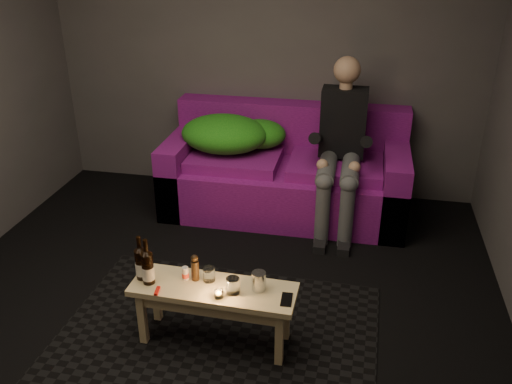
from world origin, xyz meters
TOP-DOWN VIEW (x-y plane):
  - floor at (0.00, 0.00)m, footprint 4.50×4.50m
  - room at (0.00, 0.47)m, footprint 4.50×4.50m
  - rug at (0.12, -0.03)m, footprint 2.04×1.51m
  - sofa at (0.28, 1.82)m, footprint 2.13×0.96m
  - green_blanket at (-0.23, 1.81)m, footprint 0.94×0.64m
  - person at (0.76, 1.65)m, footprint 0.38×0.88m
  - coffee_table at (0.12, -0.08)m, footprint 1.01×0.34m
  - beer_bottle_a at (-0.33, -0.07)m, footprint 0.07×0.07m
  - beer_bottle_b at (-0.27, -0.11)m, footprint 0.08×0.08m
  - salt_shaker at (-0.07, -0.04)m, footprint 0.05×0.05m
  - pepper_mill at (-0.01, -0.03)m, footprint 0.06×0.06m
  - tumbler_back at (0.08, -0.02)m, footprint 0.09×0.09m
  - tealight at (0.18, -0.17)m, footprint 0.06×0.06m
  - tumbler_front at (0.25, -0.11)m, footprint 0.10×0.10m
  - steel_cup at (0.39, -0.05)m, footprint 0.09×0.09m
  - smartphone at (0.57, -0.12)m, footprint 0.07×0.13m
  - red_lighter at (-0.19, -0.19)m, footprint 0.03×0.08m

SIDE VIEW (x-z plane):
  - floor at x=0.00m, z-range 0.00..0.00m
  - rug at x=0.12m, z-range 0.00..0.01m
  - sofa at x=0.28m, z-range -0.13..0.79m
  - coffee_table at x=0.12m, z-range 0.13..0.54m
  - smartphone at x=0.57m, z-range 0.41..0.42m
  - red_lighter at x=-0.19m, z-range 0.41..0.42m
  - tealight at x=0.18m, z-range 0.41..0.45m
  - salt_shaker at x=-0.07m, z-range 0.41..0.50m
  - tumbler_back at x=0.08m, z-range 0.41..0.50m
  - tumbler_front at x=0.25m, z-range 0.41..0.51m
  - steel_cup at x=0.39m, z-range 0.41..0.53m
  - pepper_mill at x=-0.01m, z-range 0.41..0.54m
  - beer_bottle_a at x=-0.33m, z-range 0.37..0.66m
  - beer_bottle_b at x=-0.27m, z-range 0.37..0.67m
  - green_blanket at x=-0.23m, z-range 0.53..0.85m
  - person at x=0.76m, z-range 0.03..1.45m
  - room at x=0.00m, z-range -0.61..3.89m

